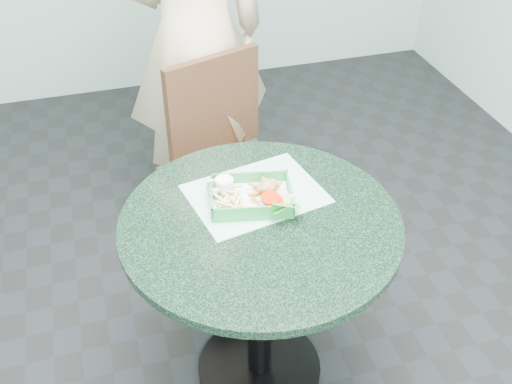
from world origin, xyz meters
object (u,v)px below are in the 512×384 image
object	(u,v)px
cafe_table	(260,262)
dining_chair	(221,152)
food_basket	(251,204)
sauce_ramekin	(222,191)
crab_sandwich	(266,192)

from	to	relation	value
cafe_table	dining_chair	world-z (taller)	dining_chair
dining_chair	food_basket	xyz separation A→B (m)	(-0.05, -0.66, 0.23)
dining_chair	food_basket	bearing A→B (deg)	-112.97
cafe_table	sauce_ramekin	size ratio (longest dim) A/B	14.60
food_basket	sauce_ramekin	xyz separation A→B (m)	(-0.08, 0.05, 0.03)
dining_chair	cafe_table	bearing A→B (deg)	-112.01
crab_sandwich	sauce_ramekin	bearing A→B (deg)	163.48
crab_sandwich	sauce_ramekin	distance (m)	0.14
food_basket	sauce_ramekin	world-z (taller)	sauce_ramekin
cafe_table	food_basket	size ratio (longest dim) A/B	3.44
cafe_table	sauce_ramekin	distance (m)	0.27
dining_chair	food_basket	distance (m)	0.70
food_basket	dining_chair	bearing A→B (deg)	85.68
cafe_table	crab_sandwich	bearing A→B (deg)	64.26
dining_chair	food_basket	world-z (taller)	dining_chair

